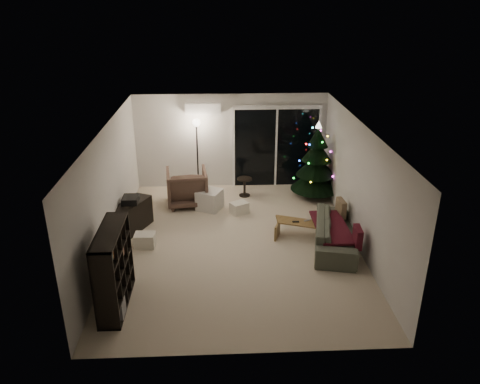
% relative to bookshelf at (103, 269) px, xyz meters
% --- Properties ---
extents(room, '(6.50, 7.51, 2.60)m').
position_rel_bookshelf_xyz_m(room, '(2.71, 3.46, 0.32)').
color(room, beige).
rests_on(room, ground).
extents(bookshelf, '(0.74, 1.44, 1.39)m').
position_rel_bookshelf_xyz_m(bookshelf, '(0.00, 0.00, 0.00)').
color(bookshelf, black).
rests_on(bookshelf, floor).
extents(media_cabinet, '(0.80, 1.13, 0.66)m').
position_rel_bookshelf_xyz_m(media_cabinet, '(0.00, 2.70, -0.37)').
color(media_cabinet, black).
rests_on(media_cabinet, floor).
extents(stereo, '(0.33, 0.40, 0.14)m').
position_rel_bookshelf_xyz_m(stereo, '(0.00, 2.70, 0.03)').
color(stereo, black).
rests_on(stereo, media_cabinet).
extents(armchair, '(1.06, 1.09, 0.90)m').
position_rel_bookshelf_xyz_m(armchair, '(1.13, 4.04, -0.25)').
color(armchair, brown).
rests_on(armchair, floor).
extents(ottoman, '(0.71, 0.71, 0.48)m').
position_rel_bookshelf_xyz_m(ottoman, '(1.68, 3.73, -0.46)').
color(ottoman, silver).
rests_on(ottoman, floor).
extents(cardboard_box_a, '(0.42, 0.33, 0.29)m').
position_rel_bookshelf_xyz_m(cardboard_box_a, '(0.37, 1.94, -0.55)').
color(cardboard_box_a, white).
rests_on(cardboard_box_a, floor).
extents(cardboard_box_b, '(0.49, 0.45, 0.27)m').
position_rel_bookshelf_xyz_m(cardboard_box_b, '(2.39, 3.45, -0.56)').
color(cardboard_box_b, white).
rests_on(cardboard_box_b, floor).
extents(side_table, '(0.51, 0.51, 0.48)m').
position_rel_bookshelf_xyz_m(side_table, '(2.57, 4.49, -0.46)').
color(side_table, black).
rests_on(side_table, floor).
extents(floor_lamp, '(0.31, 0.31, 1.91)m').
position_rel_bookshelf_xyz_m(floor_lamp, '(1.38, 4.79, 0.26)').
color(floor_lamp, black).
rests_on(floor_lamp, floor).
extents(sofa, '(1.22, 2.18, 0.60)m').
position_rel_bookshelf_xyz_m(sofa, '(4.30, 1.79, -0.40)').
color(sofa, '#3B3F33').
rests_on(sofa, floor).
extents(sofa_throw, '(0.64, 1.48, 0.05)m').
position_rel_bookshelf_xyz_m(sofa_throw, '(4.20, 1.79, -0.26)').
color(sofa_throw, '#46131E').
rests_on(sofa_throw, sofa).
extents(cushion_a, '(0.15, 0.40, 0.40)m').
position_rel_bookshelf_xyz_m(cushion_a, '(4.55, 2.44, -0.15)').
color(cushion_a, '#7D6148').
rests_on(cushion_a, sofa).
extents(cushion_b, '(0.15, 0.40, 0.40)m').
position_rel_bookshelf_xyz_m(cushion_b, '(4.55, 1.14, -0.15)').
color(cushion_b, '#46131E').
rests_on(cushion_b, sofa).
extents(coffee_table, '(1.20, 0.76, 0.36)m').
position_rel_bookshelf_xyz_m(coffee_table, '(3.68, 2.20, -0.52)').
color(coffee_table, olive).
rests_on(coffee_table, floor).
extents(remote_a, '(0.14, 0.04, 0.02)m').
position_rel_bookshelf_xyz_m(remote_a, '(3.53, 2.20, -0.33)').
color(remote_a, black).
rests_on(remote_a, coffee_table).
extents(remote_b, '(0.14, 0.08, 0.02)m').
position_rel_bookshelf_xyz_m(remote_b, '(3.78, 2.25, -0.33)').
color(remote_b, slate).
rests_on(remote_b, coffee_table).
extents(christmas_tree, '(1.48, 1.48, 1.99)m').
position_rel_bookshelf_xyz_m(christmas_tree, '(4.36, 4.32, 0.30)').
color(christmas_tree, black).
rests_on(christmas_tree, floor).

